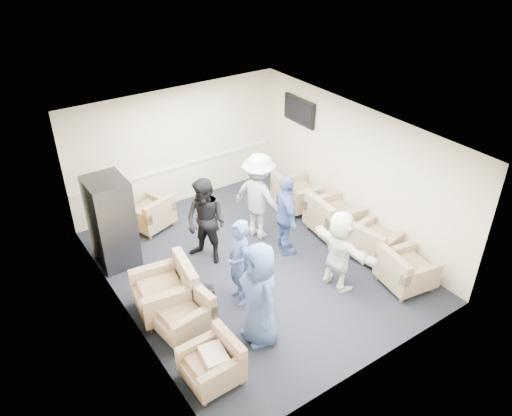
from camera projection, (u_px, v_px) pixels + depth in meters
floor at (254, 265)px, 9.62m from camera, size 6.00×6.00×0.00m
ceiling at (253, 135)px, 8.21m from camera, size 6.00×6.00×0.00m
back_wall at (178, 147)px, 11.03m from camera, size 5.00×0.02×2.70m
front_wall at (376, 299)px, 6.80m from camera, size 5.00×0.02×2.70m
left_wall at (120, 252)px, 7.71m from camera, size 0.02×6.00×2.70m
right_wall at (355, 169)px, 10.11m from camera, size 0.02×6.00×2.70m
chair_rail at (180, 166)px, 11.25m from camera, size 4.98×0.04×0.06m
tv at (299, 111)px, 10.99m from camera, size 0.10×1.00×0.58m
armchair_left_near at (215, 364)px, 7.17m from camera, size 0.78×0.78×0.61m
armchair_left_mid at (186, 314)px, 8.00m from camera, size 0.90×0.90×0.65m
armchair_left_far at (169, 292)px, 8.38m from camera, size 1.07×1.07×0.76m
armchair_right_near at (404, 271)px, 8.92m from camera, size 0.96×0.96×0.67m
armchair_right_midnear at (373, 244)px, 9.63m from camera, size 0.99×0.99×0.69m
armchair_right_midfar at (331, 218)px, 10.37m from camera, size 1.03×1.03×0.75m
armchair_right_far at (294, 196)px, 11.18m from camera, size 1.03×1.03×0.71m
armchair_corner at (152, 215)px, 10.56m from camera, size 1.03×1.03×0.65m
vending_machine at (112, 222)px, 9.29m from camera, size 0.72×0.84×1.77m
backpack at (206, 295)px, 8.50m from camera, size 0.34×0.30×0.49m
pillow at (214, 356)px, 7.08m from camera, size 0.39×0.48×0.13m
person_front_left at (260, 295)px, 7.55m from camera, size 0.66×0.93×1.79m
person_mid_left at (239, 263)px, 8.36m from camera, size 0.46×0.63×1.61m
person_back_left at (206, 222)px, 9.32m from camera, size 0.96×1.05×1.74m
person_back_right at (259, 197)px, 10.00m from camera, size 1.05×1.36×1.85m
person_mid_right at (286, 216)px, 9.55m from camera, size 0.70×1.07×1.68m
person_front_right at (339, 250)px, 8.71m from camera, size 0.57×1.48×1.56m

